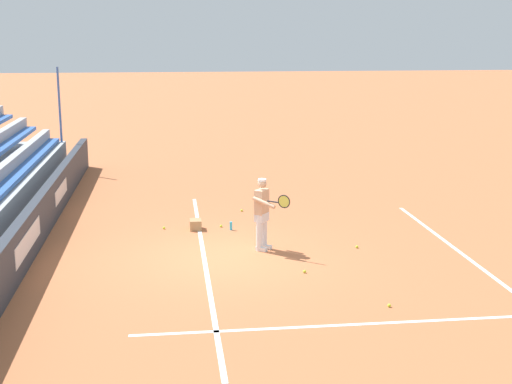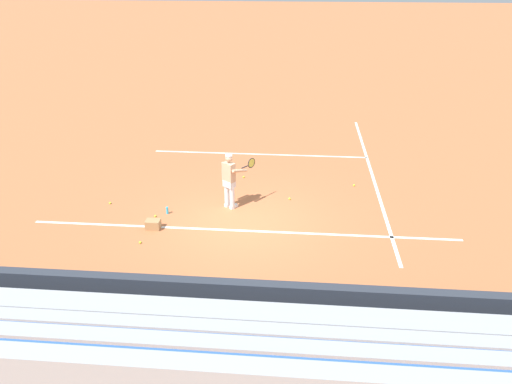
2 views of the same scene
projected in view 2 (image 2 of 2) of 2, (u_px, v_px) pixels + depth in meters
The scene contains 14 objects.
ground_plane at pixel (244, 222), 14.37m from camera, with size 160.00×160.00×0.00m, color #B7663D.
court_baseline_white at pixel (242, 231), 13.92m from camera, with size 12.00×0.10×0.01m, color white.
court_sideline_white at pixel (372, 173), 17.65m from camera, with size 0.10×12.00×0.01m, color white.
court_service_line_white at pixel (259, 154), 19.33m from camera, with size 8.22×0.10×0.01m, color white.
back_wall_sponsor_board at pixel (220, 303), 10.12m from camera, with size 24.09×0.25×1.10m.
tennis_player at pixel (230, 180), 14.86m from camera, with size 0.97×0.81×1.71m.
ball_box_cardboard at pixel (153, 224), 13.98m from camera, with size 0.40×0.30×0.26m, color #A87F51.
tennis_ball_near_player at pixel (290, 199), 15.69m from camera, with size 0.07×0.07×0.07m, color #CCE533.
tennis_ball_far_right at pixel (354, 185), 16.62m from camera, with size 0.07×0.07×0.07m, color #CCE533.
tennis_ball_stray_back at pixel (155, 216), 14.64m from camera, with size 0.07×0.07×0.07m, color #CCE533.
tennis_ball_midcourt at pixel (140, 242), 13.28m from camera, with size 0.07×0.07×0.07m, color #CCE533.
tennis_ball_by_box at pixel (110, 203), 15.42m from camera, with size 0.07×0.07×0.07m, color #CCE533.
tennis_ball_on_baseline at pixel (244, 177), 17.25m from camera, with size 0.07×0.07×0.07m, color #CCE533.
water_bottle at pixel (167, 210), 14.80m from camera, with size 0.07×0.07×0.22m, color #33B2E5.
Camera 2 is at (1.44, -12.56, 6.91)m, focal length 35.00 mm.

